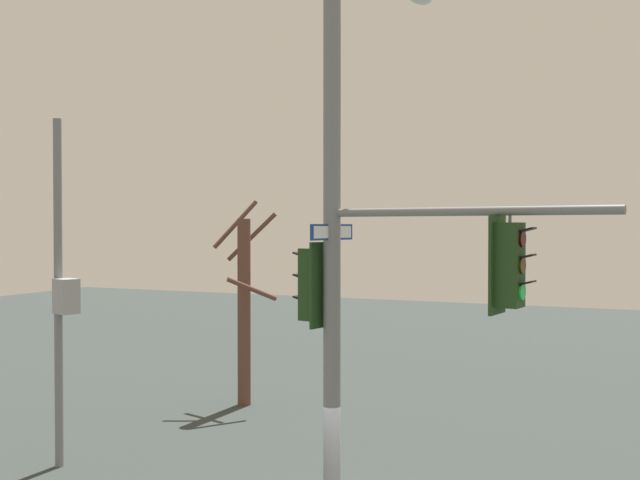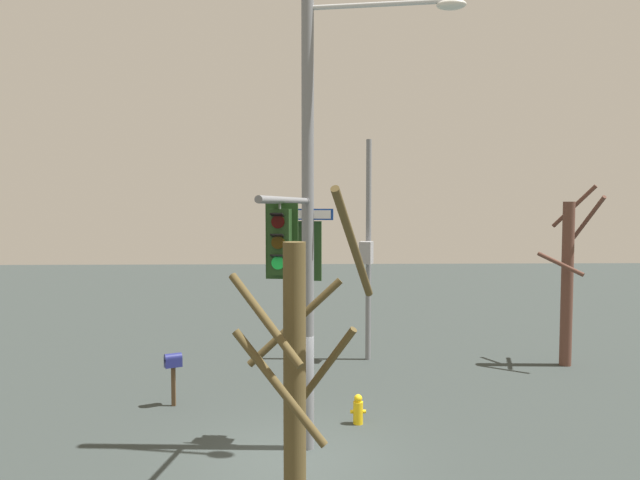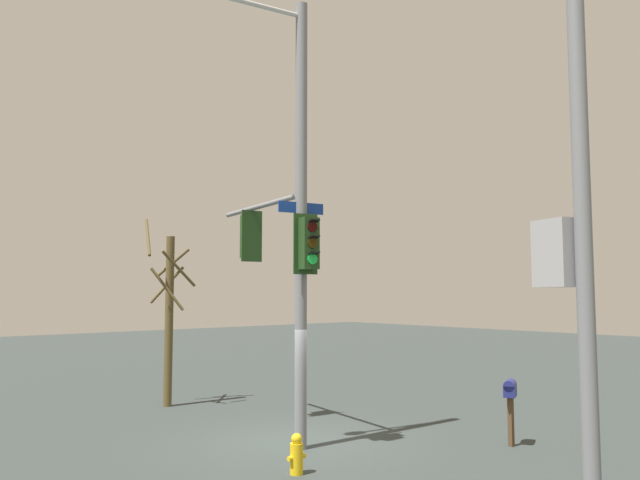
% 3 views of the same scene
% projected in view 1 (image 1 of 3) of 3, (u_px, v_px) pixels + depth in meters
% --- Properties ---
extents(main_signal_pole_assembly, '(4.03, 4.79, 9.73)m').
position_uv_depth(main_signal_pole_assembly, '(363.00, 234.00, 11.06)').
color(main_signal_pole_assembly, slate).
rests_on(main_signal_pole_assembly, ground).
extents(secondary_pole_assembly, '(0.53, 0.70, 7.53)m').
position_uv_depth(secondary_pole_assembly, '(61.00, 294.00, 16.02)').
color(secondary_pole_assembly, slate).
rests_on(secondary_pole_assembly, ground).
extents(bare_tree_behind_pole, '(2.08, 2.09, 5.99)m').
position_uv_depth(bare_tree_behind_pole, '(244.00, 305.00, 21.70)').
color(bare_tree_behind_pole, brown).
rests_on(bare_tree_behind_pole, ground).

